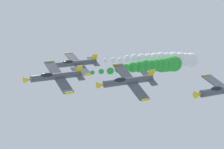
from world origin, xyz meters
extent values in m
cylinder|color=#474C56|center=(4.41, 8.36, 63.32)|extent=(1.46, 9.00, 1.46)
cone|color=yellow|center=(4.41, 13.46, 63.32)|extent=(1.39, 1.20, 1.39)
cube|color=#474C56|center=(4.45, 7.96, 63.23)|extent=(8.42, 1.90, 4.05)
cylinder|color=yellow|center=(0.28, 7.96, 61.29)|extent=(0.48, 1.40, 0.48)
cylinder|color=yellow|center=(8.62, 7.96, 65.17)|extent=(0.48, 1.40, 0.48)
cube|color=#474C56|center=(4.39, 4.36, 63.37)|extent=(3.52, 1.20, 1.77)
cube|color=yellow|center=(4.00, 4.26, 64.20)|extent=(0.80, 1.10, 1.51)
ellipsoid|color=black|center=(4.20, 10.16, 63.77)|extent=(1.02, 2.20, 0.97)
sphere|color=green|center=(4.45, 1.45, 63.27)|extent=(0.81, 0.81, 0.81)
sphere|color=green|center=(4.65, -0.46, 63.24)|extent=(1.01, 1.01, 1.01)
sphere|color=green|center=(4.66, -2.36, 63.15)|extent=(1.34, 1.34, 1.34)
sphere|color=green|center=(4.90, -4.27, 63.25)|extent=(1.49, 1.49, 1.49)
sphere|color=green|center=(5.35, -6.17, 63.20)|extent=(1.66, 1.66, 1.66)
sphere|color=green|center=(5.88, -8.08, 63.07)|extent=(2.06, 2.06, 2.06)
sphere|color=green|center=(6.46, -9.99, 62.88)|extent=(2.26, 2.26, 2.26)
sphere|color=green|center=(7.01, -11.89, 62.85)|extent=(2.43, 2.43, 2.43)
sphere|color=green|center=(7.62, -13.80, 62.55)|extent=(2.44, 2.44, 2.44)
sphere|color=green|center=(8.45, -15.71, 62.35)|extent=(2.61, 2.61, 2.61)
sphere|color=green|center=(9.27, -17.61, 62.01)|extent=(3.04, 3.04, 3.04)
sphere|color=green|center=(10.10, -19.52, 61.81)|extent=(3.15, 3.15, 3.15)
sphere|color=green|center=(11.08, -21.42, 61.67)|extent=(3.37, 3.37, 3.37)
sphere|color=green|center=(12.05, -23.33, 61.40)|extent=(3.61, 3.61, 3.61)
cylinder|color=#474C56|center=(-4.97, -0.19, 63.35)|extent=(1.48, 9.00, 1.48)
cone|color=yellow|center=(-4.97, 4.91, 63.35)|extent=(1.41, 1.20, 1.41)
cube|color=#474C56|center=(-4.92, -0.59, 63.26)|extent=(8.26, 1.90, 4.38)
cylinder|color=yellow|center=(-9.01, -0.59, 61.15)|extent=(0.49, 1.40, 0.49)
cylinder|color=yellow|center=(-0.83, -0.59, 65.37)|extent=(0.49, 1.40, 0.49)
cube|color=#474C56|center=(-4.99, -4.19, 63.39)|extent=(3.46, 1.20, 1.90)
cube|color=yellow|center=(-5.41, -4.29, 64.21)|extent=(0.86, 1.10, 1.49)
ellipsoid|color=black|center=(-5.19, 1.61, 63.79)|extent=(1.03, 2.20, 0.99)
cylinder|color=#474C56|center=(14.76, -0.19, 63.16)|extent=(1.40, 9.00, 1.40)
cone|color=yellow|center=(14.76, 4.91, 63.16)|extent=(1.33, 1.20, 1.33)
cube|color=#474C56|center=(14.79, -0.59, 63.07)|extent=(8.76, 1.90, 3.16)
cylinder|color=yellow|center=(10.44, -0.59, 61.57)|extent=(0.46, 1.40, 0.46)
cylinder|color=yellow|center=(19.14, -0.59, 64.57)|extent=(0.46, 1.40, 0.46)
cube|color=#474C56|center=(14.74, -4.19, 63.21)|extent=(3.65, 1.20, 1.41)
cube|color=yellow|center=(14.44, -4.29, 64.08)|extent=(0.65, 1.10, 1.56)
ellipsoid|color=black|center=(14.60, 1.61, 63.63)|extent=(0.98, 2.20, 0.92)
sphere|color=white|center=(14.71, -7.02, 63.18)|extent=(0.93, 0.93, 0.93)
sphere|color=white|center=(14.66, -8.84, 63.07)|extent=(1.16, 1.16, 1.16)
sphere|color=white|center=(14.65, -10.67, 62.90)|extent=(1.23, 1.23, 1.23)
sphere|color=white|center=(14.80, -12.49, 63.04)|extent=(1.53, 1.53, 1.53)
sphere|color=white|center=(14.77, -14.32, 63.06)|extent=(1.74, 1.74, 1.74)
sphere|color=white|center=(14.57, -16.14, 62.86)|extent=(2.03, 2.03, 2.03)
sphere|color=white|center=(14.58, -17.97, 62.65)|extent=(2.25, 2.25, 2.25)
sphere|color=white|center=(14.68, -19.79, 62.60)|extent=(2.38, 2.38, 2.38)
sphere|color=white|center=(14.77, -21.62, 62.53)|extent=(2.54, 2.54, 2.54)
sphere|color=white|center=(14.82, -23.44, 62.22)|extent=(2.69, 2.69, 2.69)
sphere|color=white|center=(14.74, -25.27, 62.13)|extent=(2.86, 2.86, 2.86)
sphere|color=white|center=(14.50, -27.09, 61.80)|extent=(3.19, 3.19, 3.19)
sphere|color=white|center=(14.82, -28.92, 61.43)|extent=(3.28, 3.28, 3.28)
sphere|color=white|center=(14.63, -30.74, 61.24)|extent=(3.43, 3.43, 3.43)
cylinder|color=#474C56|center=(-16.18, -9.87, 63.08)|extent=(1.39, 9.00, 1.39)
cone|color=yellow|center=(-16.18, -4.77, 63.08)|extent=(1.32, 1.20, 1.32)
cylinder|color=yellow|center=(-11.79, -10.27, 64.44)|extent=(0.46, 1.40, 0.46)
ellipsoid|color=black|center=(-16.34, -8.07, 63.54)|extent=(0.98, 2.20, 0.92)
camera|label=1|loc=(-57.23, 33.56, 77.47)|focal=63.87mm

